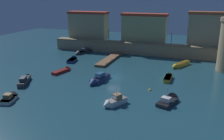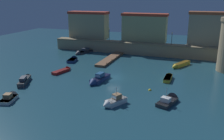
{
  "view_description": "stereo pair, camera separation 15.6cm",
  "coord_description": "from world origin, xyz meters",
  "px_view_note": "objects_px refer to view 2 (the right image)",
  "views": [
    {
      "loc": [
        15.15,
        -44.27,
        15.74
      ],
      "look_at": [
        0.0,
        -1.11,
        1.89
      ],
      "focal_mm": 39.41,
      "sensor_mm": 36.0,
      "label": 1
    },
    {
      "loc": [
        15.3,
        -44.22,
        15.74
      ],
      "look_at": [
        0.0,
        -1.11,
        1.89
      ],
      "focal_mm": 39.41,
      "sensor_mm": 36.0,
      "label": 2
    }
  ],
  "objects_px": {
    "moored_boat_0": "(113,102)",
    "moored_boat_4": "(64,70)",
    "moored_boat_5": "(98,80)",
    "moored_boat_9": "(83,52)",
    "quay_lamp_0": "(109,32)",
    "quay_lamp_1": "(172,36)",
    "mooring_buoy_0": "(150,90)",
    "moored_boat_1": "(180,65)",
    "moored_boat_6": "(11,97)",
    "moored_boat_3": "(170,100)",
    "moored_boat_8": "(73,60)",
    "moored_boat_7": "(168,77)",
    "moored_boat_2": "(25,79)"
  },
  "relations": [
    {
      "from": "moored_boat_3",
      "to": "moored_boat_4",
      "type": "bearing_deg",
      "value": 88.34
    },
    {
      "from": "moored_boat_1",
      "to": "moored_boat_2",
      "type": "relative_size",
      "value": 1.03
    },
    {
      "from": "moored_boat_5",
      "to": "moored_boat_9",
      "type": "relative_size",
      "value": 0.93
    },
    {
      "from": "moored_boat_2",
      "to": "moored_boat_3",
      "type": "xyz_separation_m",
      "value": [
        27.04,
        -0.08,
        -0.17
      ]
    },
    {
      "from": "moored_boat_1",
      "to": "moored_boat_3",
      "type": "bearing_deg",
      "value": 26.25
    },
    {
      "from": "moored_boat_0",
      "to": "quay_lamp_1",
      "type": "bearing_deg",
      "value": -159.29
    },
    {
      "from": "moored_boat_1",
      "to": "moored_boat_2",
      "type": "distance_m",
      "value": 34.01
    },
    {
      "from": "mooring_buoy_0",
      "to": "moored_boat_1",
      "type": "bearing_deg",
      "value": 77.97
    },
    {
      "from": "moored_boat_5",
      "to": "moored_boat_2",
      "type": "bearing_deg",
      "value": -62.62
    },
    {
      "from": "moored_boat_2",
      "to": "moored_boat_4",
      "type": "relative_size",
      "value": 1.21
    },
    {
      "from": "moored_boat_0",
      "to": "moored_boat_9",
      "type": "relative_size",
      "value": 0.61
    },
    {
      "from": "moored_boat_7",
      "to": "moored_boat_9",
      "type": "distance_m",
      "value": 29.77
    },
    {
      "from": "moored_boat_0",
      "to": "moored_boat_7",
      "type": "relative_size",
      "value": 0.87
    },
    {
      "from": "moored_boat_6",
      "to": "moored_boat_0",
      "type": "bearing_deg",
      "value": -91.87
    },
    {
      "from": "mooring_buoy_0",
      "to": "moored_boat_0",
      "type": "bearing_deg",
      "value": -117.28
    },
    {
      "from": "quay_lamp_1",
      "to": "moored_boat_1",
      "type": "bearing_deg",
      "value": -70.78
    },
    {
      "from": "moored_boat_1",
      "to": "moored_boat_7",
      "type": "relative_size",
      "value": 1.33
    },
    {
      "from": "quay_lamp_0",
      "to": "quay_lamp_1",
      "type": "bearing_deg",
      "value": 0.0
    },
    {
      "from": "moored_boat_7",
      "to": "moored_boat_3",
      "type": "bearing_deg",
      "value": -170.56
    },
    {
      "from": "moored_boat_0",
      "to": "moored_boat_2",
      "type": "xyz_separation_m",
      "value": [
        -19.19,
        4.1,
        -0.02
      ]
    },
    {
      "from": "moored_boat_7",
      "to": "moored_boat_8",
      "type": "height_order",
      "value": "moored_boat_8"
    },
    {
      "from": "moored_boat_5",
      "to": "mooring_buoy_0",
      "type": "height_order",
      "value": "moored_boat_5"
    },
    {
      "from": "moored_boat_1",
      "to": "moored_boat_7",
      "type": "height_order",
      "value": "moored_boat_1"
    },
    {
      "from": "moored_boat_2",
      "to": "moored_boat_7",
      "type": "xyz_separation_m",
      "value": [
        25.45,
        10.95,
        -0.16
      ]
    },
    {
      "from": "moored_boat_5",
      "to": "mooring_buoy_0",
      "type": "distance_m",
      "value": 10.25
    },
    {
      "from": "moored_boat_3",
      "to": "mooring_buoy_0",
      "type": "height_order",
      "value": "moored_boat_3"
    },
    {
      "from": "quay_lamp_0",
      "to": "moored_boat_9",
      "type": "relative_size",
      "value": 0.5
    },
    {
      "from": "moored_boat_9",
      "to": "quay_lamp_0",
      "type": "bearing_deg",
      "value": 141.29
    },
    {
      "from": "moored_boat_0",
      "to": "moored_boat_8",
      "type": "relative_size",
      "value": 0.97
    },
    {
      "from": "moored_boat_3",
      "to": "moored_boat_6",
      "type": "distance_m",
      "value": 25.01
    },
    {
      "from": "quay_lamp_1",
      "to": "moored_boat_1",
      "type": "height_order",
      "value": "quay_lamp_1"
    },
    {
      "from": "moored_boat_5",
      "to": "moored_boat_6",
      "type": "bearing_deg",
      "value": -31.05
    },
    {
      "from": "quay_lamp_1",
      "to": "moored_boat_4",
      "type": "relative_size",
      "value": 0.59
    },
    {
      "from": "moored_boat_3",
      "to": "moored_boat_9",
      "type": "distance_m",
      "value": 37.64
    },
    {
      "from": "moored_boat_3",
      "to": "moored_boat_4",
      "type": "xyz_separation_m",
      "value": [
        -23.6,
        8.48,
        -0.05
      ]
    },
    {
      "from": "moored_boat_5",
      "to": "moored_boat_9",
      "type": "height_order",
      "value": "moored_boat_5"
    },
    {
      "from": "moored_boat_6",
      "to": "moored_boat_7",
      "type": "bearing_deg",
      "value": -64.38
    },
    {
      "from": "moored_boat_0",
      "to": "moored_boat_9",
      "type": "xyz_separation_m",
      "value": [
        -19.62,
        29.75,
        -0.12
      ]
    },
    {
      "from": "moored_boat_0",
      "to": "moored_boat_4",
      "type": "distance_m",
      "value": 20.11
    },
    {
      "from": "quay_lamp_0",
      "to": "moored_boat_5",
      "type": "relative_size",
      "value": 0.54
    },
    {
      "from": "moored_boat_0",
      "to": "moored_boat_7",
      "type": "bearing_deg",
      "value": -174.52
    },
    {
      "from": "moored_boat_6",
      "to": "moored_boat_3",
      "type": "bearing_deg",
      "value": -86.69
    },
    {
      "from": "moored_boat_1",
      "to": "moored_boat_4",
      "type": "relative_size",
      "value": 1.25
    },
    {
      "from": "moored_boat_3",
      "to": "moored_boat_5",
      "type": "height_order",
      "value": "moored_boat_3"
    },
    {
      "from": "moored_boat_9",
      "to": "mooring_buoy_0",
      "type": "distance_m",
      "value": 32.28
    },
    {
      "from": "moored_boat_6",
      "to": "moored_boat_4",
      "type": "bearing_deg",
      "value": -15.06
    },
    {
      "from": "moored_boat_2",
      "to": "moored_boat_4",
      "type": "xyz_separation_m",
      "value": [
        3.44,
        8.4,
        -0.23
      ]
    },
    {
      "from": "moored_boat_7",
      "to": "mooring_buoy_0",
      "type": "distance_m",
      "value": 7.65
    },
    {
      "from": "moored_boat_8",
      "to": "mooring_buoy_0",
      "type": "xyz_separation_m",
      "value": [
        22.17,
        -13.58,
        -0.34
      ]
    },
    {
      "from": "moored_boat_6",
      "to": "mooring_buoy_0",
      "type": "height_order",
      "value": "moored_boat_6"
    }
  ]
}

